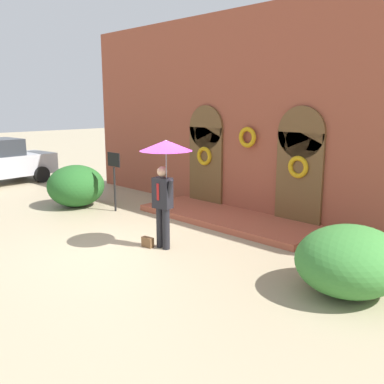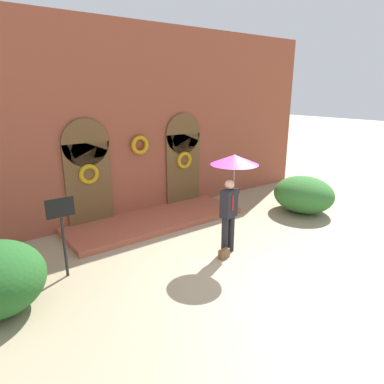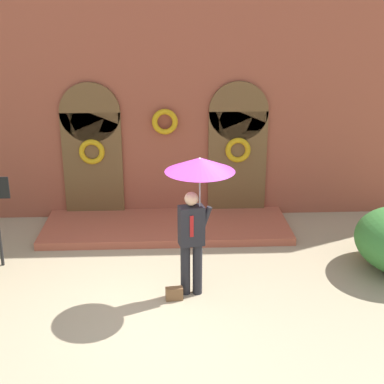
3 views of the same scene
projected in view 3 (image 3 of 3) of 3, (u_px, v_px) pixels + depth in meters
The scene contains 4 objects.
ground_plane at pixel (167, 306), 8.59m from camera, with size 80.00×80.00×0.00m, color tan.
building_facade at pixel (164, 97), 11.61m from camera, with size 14.00×2.30×5.60m.
person_with_umbrella at pixel (198, 185), 8.35m from camera, with size 1.10×1.10×2.36m.
handbag at pixel (174, 294), 8.74m from camera, with size 0.28×0.12×0.22m, color brown.
Camera 3 is at (0.06, -7.50, 4.59)m, focal length 50.00 mm.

